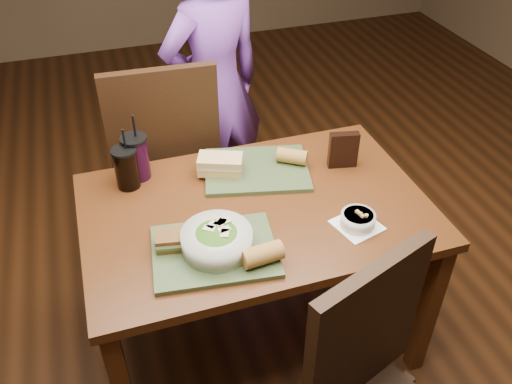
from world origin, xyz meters
TOP-DOWN VIEW (x-y plane):
  - ground at (0.00, 0.00)m, footprint 6.00×6.00m
  - dining_table at (0.00, 0.00)m, footprint 1.30×0.85m
  - chair_far at (-0.25, 0.64)m, footprint 0.51×0.51m
  - diner at (0.08, 0.93)m, footprint 0.65×0.52m
  - tray_near at (-0.21, -0.20)m, footprint 0.46×0.37m
  - tray_far at (0.07, 0.22)m, footprint 0.48×0.41m
  - salad_bowl at (-0.20, -0.19)m, footprint 0.24×0.24m
  - soup_bowl at (0.32, -0.22)m, footprint 0.19×0.19m
  - sandwich_near at (-0.34, -0.14)m, footprint 0.13×0.10m
  - sandwich_far at (-0.07, 0.24)m, footprint 0.20×0.16m
  - baguette_near at (-0.08, -0.30)m, footprint 0.14×0.08m
  - baguette_far at (0.22, 0.21)m, footprint 0.14×0.12m
  - cup_cola at (-0.44, 0.28)m, footprint 0.10×0.10m
  - cup_berry at (-0.39, 0.33)m, footprint 0.11×0.11m
  - chip_bag at (0.42, 0.15)m, footprint 0.12×0.06m

SIDE VIEW (x-z plane):
  - ground at x=0.00m, z-range 0.00..0.00m
  - chair_far at x=-0.25m, z-range 0.06..1.18m
  - dining_table at x=0.00m, z-range 0.28..1.03m
  - tray_near at x=-0.21m, z-range 0.75..0.77m
  - tray_far at x=0.07m, z-range 0.75..0.77m
  - diner at x=0.08m, z-range 0.00..1.56m
  - soup_bowl at x=0.32m, z-range 0.75..0.81m
  - sandwich_near at x=-0.34m, z-range 0.77..0.82m
  - baguette_far at x=0.22m, z-range 0.77..0.83m
  - baguette_near at x=-0.08m, z-range 0.77..0.84m
  - sandwich_far at x=-0.07m, z-range 0.77..0.84m
  - salad_bowl at x=-0.20m, z-range 0.77..0.85m
  - chip_bag at x=0.42m, z-range 0.75..0.91m
  - cup_cola at x=-0.44m, z-range 0.70..0.97m
  - cup_berry at x=-0.39m, z-range 0.70..0.99m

